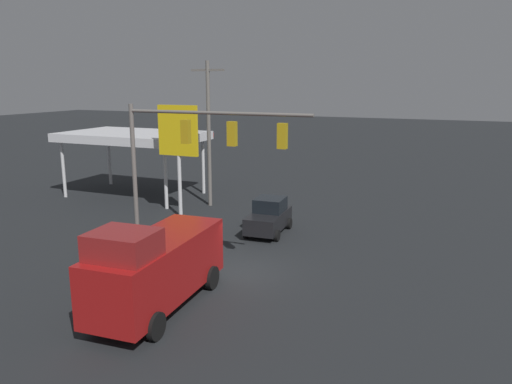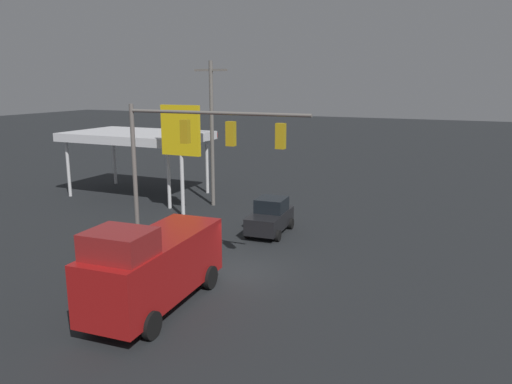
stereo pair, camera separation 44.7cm
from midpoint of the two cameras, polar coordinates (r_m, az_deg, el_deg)
The scene contains 7 objects.
ground_plane at distance 22.70m, azimuth -1.52°, elevation -9.08°, with size 200.00×200.00×0.00m, color black.
traffic_signal_assembly at distance 21.39m, azimuth -6.67°, elevation 4.89°, with size 8.46×0.43×7.40m.
utility_pole at distance 33.72m, azimuth -4.68°, elevation 6.98°, with size 2.40×0.26×9.68m.
gas_station_canopy at distance 37.97m, azimuth -13.09°, elevation 6.16°, with size 10.00×6.39×4.72m.
price_sign at distance 30.98m, azimuth -8.18°, elevation 6.39°, with size 2.67×0.27×6.97m.
delivery_truck at distance 18.99m, azimuth -11.02°, elevation -8.25°, with size 2.87×6.92×3.58m.
hatchback_crossing at distance 28.00m, azimuth 2.10°, elevation -2.83°, with size 2.17×3.91×1.97m.
Camera 2 is at (-9.38, 18.92, 8.35)m, focal length 35.00 mm.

